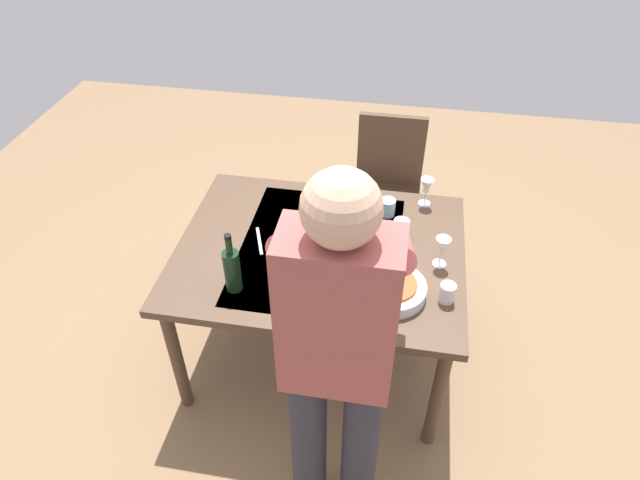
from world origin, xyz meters
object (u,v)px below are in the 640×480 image
water_cup_near_right (447,293)px  wine_glass_left (442,247)px  water_cup_near_left (388,207)px  water_cup_far_left (401,229)px  wine_glass_right (427,187)px  side_bowl_salad (308,248)px  dinner_plate_near (328,204)px  chair_near (388,182)px  person_server (337,354)px  wine_bottle (232,269)px  dining_table (320,260)px  serving_bowl_pasta (391,288)px

water_cup_near_right → wine_glass_left: bearing=-82.4°
water_cup_near_left → water_cup_far_left: size_ratio=0.87×
wine_glass_right → water_cup_far_left: bearing=70.2°
water_cup_near_left → side_bowl_salad: 0.49m
water_cup_near_left → water_cup_far_left: bearing=114.1°
wine_glass_right → dinner_plate_near: size_ratio=0.66×
chair_near → water_cup_near_right: chair_near is taller
person_server → water_cup_near_right: (-0.38, -0.54, -0.19)m
person_server → water_cup_near_right: person_server is taller
chair_near → side_bowl_salad: 1.03m
wine_bottle → side_bowl_salad: wine_bottle is taller
water_cup_near_left → chair_near: bearing=-87.2°
wine_bottle → side_bowl_salad: (-0.27, -0.27, -0.08)m
side_bowl_salad → wine_bottle: bearing=45.4°
dining_table → water_cup_far_left: 0.41m
wine_glass_right → water_cup_near_right: (-0.11, 0.68, -0.06)m
person_server → serving_bowl_pasta: size_ratio=5.63×
water_cup_near_right → person_server: bearing=54.8°
person_server → dinner_plate_near: size_ratio=7.34×
chair_near → water_cup_far_left: bearing=97.9°
wine_glass_right → side_bowl_salad: bearing=43.1°
water_cup_near_right → side_bowl_salad: bearing=-16.9°
chair_near → dinner_plate_near: size_ratio=3.96×
wine_bottle → side_bowl_salad: size_ratio=1.64×
person_server → chair_near: bearing=-92.2°
water_cup_far_left → dinner_plate_near: size_ratio=0.44×
water_cup_near_left → serving_bowl_pasta: water_cup_near_left is taller
wine_bottle → water_cup_near_left: bearing=-133.6°
water_cup_near_right → water_cup_far_left: 0.44m
person_server → wine_glass_right: bearing=-102.7°
wine_glass_left → water_cup_near_left: size_ratio=1.73×
wine_bottle → side_bowl_salad: bearing=-134.6°
wine_bottle → wine_glass_left: size_ratio=1.96×
dining_table → water_cup_near_right: size_ratio=15.10×
serving_bowl_pasta → dinner_plate_near: (0.36, -0.58, -0.03)m
water_cup_far_left → dinner_plate_near: bearing=-27.3°
water_cup_near_left → wine_glass_right: bearing=-146.3°
wine_bottle → water_cup_near_right: wine_bottle is taller
dining_table → dinner_plate_near: size_ratio=5.81×
wine_bottle → serving_bowl_pasta: 0.67m
wine_glass_left → dinner_plate_near: wine_glass_left is taller
dining_table → chair_near: 0.95m
wine_bottle → serving_bowl_pasta: size_ratio=0.99×
wine_bottle → wine_glass_right: bearing=-136.1°
wine_glass_right → water_cup_near_right: 0.69m
serving_bowl_pasta → water_cup_near_left: bearing=-83.9°
water_cup_near_left → water_cup_near_right: water_cup_near_right is taller
serving_bowl_pasta → side_bowl_salad: size_ratio=1.67×
wine_glass_left → water_cup_far_left: bearing=-40.9°
dinner_plate_near → chair_near: bearing=-116.0°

